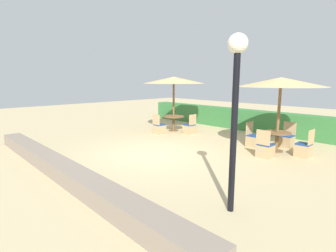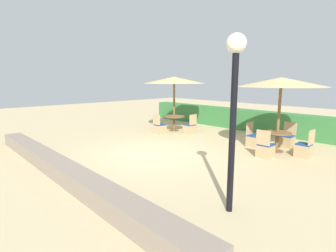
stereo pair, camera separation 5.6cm
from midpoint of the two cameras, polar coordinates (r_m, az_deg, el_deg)
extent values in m
plane|color=#C6B284|center=(9.05, -2.61, -6.07)|extent=(40.00, 40.00, 0.00)
cube|color=#387A3D|center=(13.70, 17.47, 1.20)|extent=(13.00, 0.70, 1.03)
cube|color=gray|center=(7.44, -21.87, -8.80)|extent=(10.00, 0.56, 0.41)
cylinder|color=black|center=(4.99, 14.14, -1.98)|extent=(0.12, 0.12, 3.00)
sphere|color=silver|center=(4.93, 14.99, 17.01)|extent=(0.36, 0.36, 0.36)
cylinder|color=brown|center=(12.87, 1.45, 4.59)|extent=(0.10, 0.10, 2.57)
cone|color=tan|center=(12.82, 1.48, 9.97)|extent=(2.98, 2.98, 0.32)
cylinder|color=brown|center=(13.06, 1.43, -0.97)|extent=(0.48, 0.48, 0.03)
cylinder|color=brown|center=(13.00, 1.44, 0.48)|extent=(0.12, 0.12, 0.70)
cylinder|color=brown|center=(12.94, 1.44, 2.10)|extent=(1.06, 1.06, 0.04)
cube|color=tan|center=(12.34, -1.65, -0.75)|extent=(0.46, 0.46, 0.40)
cube|color=navy|center=(12.30, -1.66, 0.28)|extent=(0.42, 0.42, 0.05)
cube|color=tan|center=(12.12, -2.41, 1.40)|extent=(0.46, 0.04, 0.48)
cube|color=tan|center=(12.35, 4.85, -0.77)|extent=(0.46, 0.46, 0.40)
cube|color=navy|center=(12.31, 4.86, 0.26)|extent=(0.42, 0.42, 0.05)
cube|color=tan|center=(12.13, 5.62, 1.37)|extent=(0.04, 0.46, 0.48)
cylinder|color=brown|center=(9.85, 23.11, 1.92)|extent=(0.10, 0.10, 2.51)
cone|color=tan|center=(9.77, 23.59, 8.77)|extent=(2.95, 2.95, 0.32)
cylinder|color=brown|center=(10.09, 22.62, -5.08)|extent=(0.48, 0.48, 0.03)
cylinder|color=brown|center=(10.01, 22.74, -3.32)|extent=(0.12, 0.12, 0.67)
cylinder|color=brown|center=(9.94, 22.88, -1.34)|extent=(0.92, 0.92, 0.04)
cube|color=tan|center=(9.19, 20.58, -5.19)|extent=(0.46, 0.46, 0.40)
cube|color=navy|center=(9.13, 20.67, -3.82)|extent=(0.42, 0.42, 0.05)
cube|color=tan|center=(8.89, 20.17, -2.41)|extent=(0.46, 0.04, 0.48)
cube|color=tan|center=(10.88, 24.58, -3.15)|extent=(0.46, 0.46, 0.40)
cube|color=navy|center=(10.83, 24.67, -1.99)|extent=(0.42, 0.42, 0.05)
cube|color=tan|center=(10.98, 25.19, -0.47)|extent=(0.46, 0.04, 0.48)
cube|color=tan|center=(10.47, 18.39, -3.23)|extent=(0.46, 0.46, 0.40)
cube|color=navy|center=(10.42, 18.46, -2.03)|extent=(0.42, 0.42, 0.05)
cube|color=tan|center=(10.47, 17.54, -0.44)|extent=(0.04, 0.46, 0.48)
cube|color=tan|center=(9.76, 27.54, -4.82)|extent=(0.46, 0.46, 0.40)
cube|color=navy|center=(9.71, 27.65, -3.54)|extent=(0.42, 0.42, 0.05)
cube|color=tan|center=(9.59, 28.96, -2.18)|extent=(0.04, 0.46, 0.48)
camera|label=1|loc=(0.03, -89.83, 0.03)|focal=28.00mm
camera|label=2|loc=(0.03, 90.17, -0.03)|focal=28.00mm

